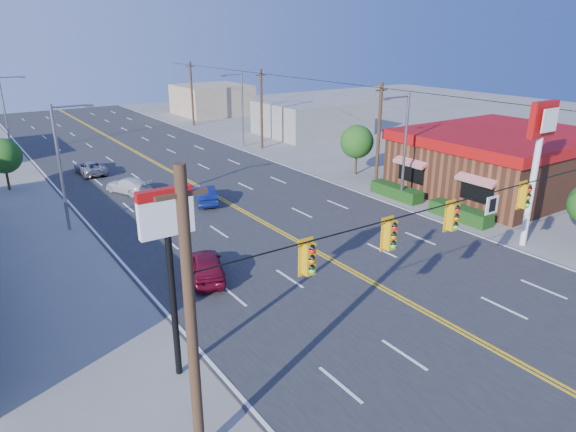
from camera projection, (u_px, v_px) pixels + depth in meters
ground at (458, 331)px, 21.94m from camera, size 160.00×160.00×0.00m
road at (234, 206)px, 37.50m from camera, size 20.00×120.00×0.06m
signal_span at (469, 224)px, 20.22m from camera, size 24.32×0.34×9.00m
kfc at (500, 160)px, 41.00m from camera, size 16.30×12.40×4.70m
kfc_pylon at (539, 145)px, 28.83m from camera, size 2.20×0.36×8.50m
pizza_hut_sign at (168, 245)px, 17.49m from camera, size 1.90×0.30×6.85m
streetlight_se at (403, 143)px, 37.02m from camera, size 2.55×0.25×8.00m
streetlight_ne at (241, 106)px, 55.71m from camera, size 2.55×0.25×8.00m
streetlight_sw at (63, 161)px, 31.84m from camera, size 2.55×0.25×8.00m
streetlight_nw at (7, 111)px, 52.09m from camera, size 2.55×0.25×8.00m
utility_pole_near at (379, 136)px, 40.99m from camera, size 0.28×0.28×8.40m
utility_pole_mid at (261, 110)px, 55.01m from camera, size 0.28×0.28×8.40m
utility_pole_far at (192, 94)px, 69.03m from camera, size 0.28×0.28×8.40m
tree_kfc_rear at (357, 142)px, 45.22m from camera, size 2.94×2.94×4.41m
tree_west at (3, 156)px, 40.61m from camera, size 2.80×2.80×4.20m
bld_east_mid at (312, 118)px, 64.04m from camera, size 12.00×10.00×4.00m
bld_east_far at (212, 100)px, 79.53m from camera, size 10.00×10.00×4.40m
car_magenta at (206, 267)px, 26.29m from camera, size 2.99×4.49×1.42m
car_blue at (205, 195)px, 37.99m from camera, size 2.58×4.27×1.33m
car_white at (129, 186)px, 40.45m from camera, size 3.20×4.50×1.21m
car_silver at (90, 168)px, 45.78m from camera, size 2.10×4.37×1.20m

